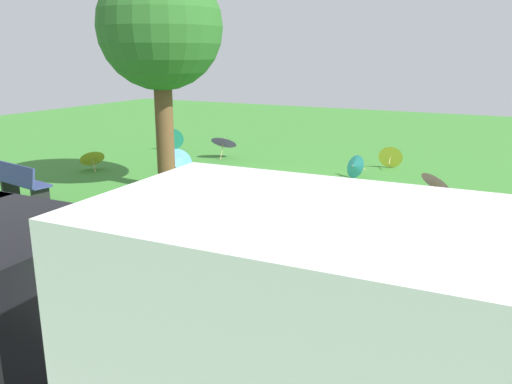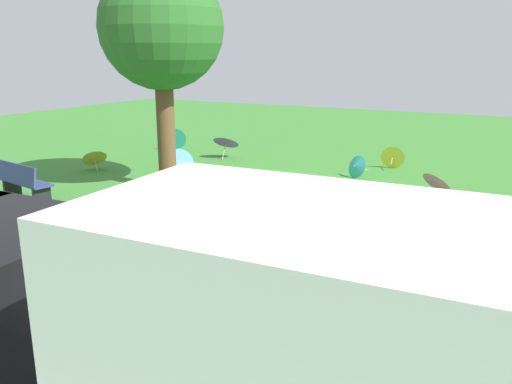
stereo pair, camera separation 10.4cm
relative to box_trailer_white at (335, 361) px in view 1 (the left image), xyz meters
name	(u,v)px [view 1 (the left image)]	position (x,y,z in m)	size (l,w,h in m)	color
ground	(267,195)	(4.39, -7.85, -1.32)	(40.00, 40.00, 0.00)	#387A2D
box_trailer_white	(335,361)	(0.00, 0.00, 0.00)	(3.27, 2.03, 2.34)	white
park_bench	(21,182)	(9.01, -4.70, -0.85)	(1.66, 0.74, 0.90)	navy
shade_tree	(160,29)	(6.85, -7.20, 2.47)	(2.89, 2.89, 5.29)	brown
parasol_yellow_0	(92,157)	(10.09, -7.96, -0.93)	(0.89, 0.92, 0.68)	tan
parasol_yellow_1	(391,156)	(2.54, -12.21, -0.97)	(0.73, 0.67, 0.69)	tan
parasol_pink_0	(369,237)	(1.09, -4.81, -0.86)	(1.06, 1.06, 0.92)	tan
parasol_red_0	(313,209)	(2.55, -6.10, -0.95)	(0.85, 0.96, 0.73)	tan
parasol_pink_1	(437,181)	(0.80, -9.40, -0.91)	(0.95, 0.91, 0.71)	tan
parasol_purple_0	(224,141)	(7.63, -11.25, -0.76)	(0.91, 0.87, 0.83)	tan
parasol_teal_0	(354,166)	(3.12, -10.53, -1.01)	(0.69, 0.67, 0.63)	tan
parasol_pink_2	(179,211)	(4.76, -4.83, -0.95)	(0.67, 0.79, 0.74)	tan
parasol_teal_1	(172,138)	(10.00, -11.68, -0.91)	(0.92, 0.82, 0.82)	tan
parasol_blue_2	(182,158)	(7.85, -9.24, -0.99)	(0.78, 0.87, 0.66)	tan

